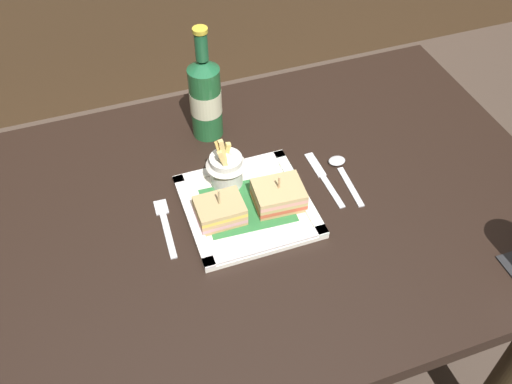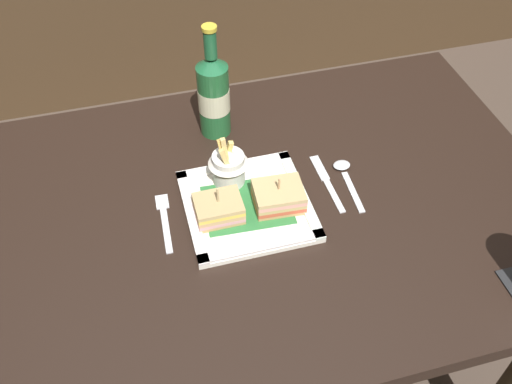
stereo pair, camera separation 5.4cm
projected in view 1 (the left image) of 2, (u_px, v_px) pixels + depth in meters
ground_plane at (262, 378)px, 1.62m from camera, size 6.00×6.00×0.00m
dining_table at (264, 245)px, 1.17m from camera, size 1.14×0.77×0.75m
square_plate at (247, 206)px, 1.07m from camera, size 0.23×0.23×0.02m
sandwich_half_left at (220, 211)px, 1.03m from camera, size 0.09×0.07×0.07m
sandwich_half_right at (279, 195)px, 1.05m from camera, size 0.10×0.08×0.07m
fries_cup at (226, 165)px, 1.07m from camera, size 0.08×0.08×0.12m
beer_bottle at (205, 96)px, 1.15m from camera, size 0.07×0.07×0.25m
fork at (165, 224)px, 1.04m from camera, size 0.03×0.14×0.00m
knife at (323, 177)px, 1.13m from camera, size 0.02×0.16×0.00m
spoon at (341, 168)px, 1.14m from camera, size 0.04×0.14×0.01m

